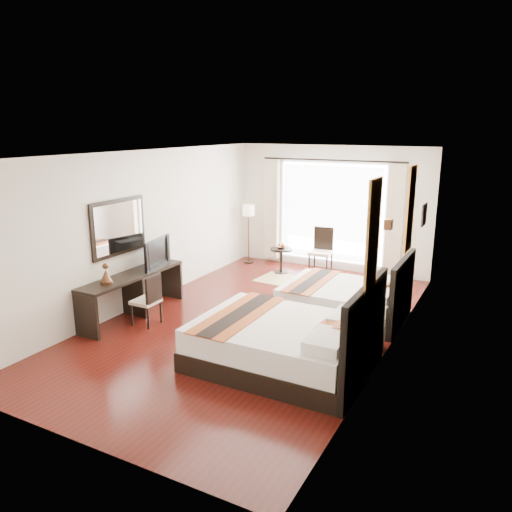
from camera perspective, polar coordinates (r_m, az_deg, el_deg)
The scene contains 29 objects.
floor at distance 8.47m, azimuth -0.31°, elevation -7.63°, with size 4.50×7.50×0.01m, color #3B100A.
ceiling at distance 7.85m, azimuth -0.33°, elevation 11.60°, with size 4.50×7.50×0.02m, color white.
wall_headboard at distance 7.29m, azimuth 15.43°, elevation -0.25°, with size 0.01×7.50×2.80m, color silver.
wall_desk at distance 9.29m, azimuth -12.63°, elevation 3.09°, with size 0.01×7.50×2.80m, color silver.
wall_window at distance 11.42m, azimuth 8.63°, elevation 5.39°, with size 4.50×0.01×2.80m, color silver.
wall_entry at distance 5.20m, azimuth -20.36°, elevation -6.69°, with size 4.50×0.01×2.80m, color silver.
window_glass at distance 11.43m, azimuth 8.58°, elevation 4.89°, with size 2.40×0.02×2.20m, color white.
sheer_curtain at distance 11.37m, azimuth 8.48°, elevation 4.84°, with size 2.30×0.02×2.10m, color white.
drape_left at distance 11.89m, azimuth 1.79°, elevation 5.33°, with size 0.35×0.14×2.35m, color #C6B199.
drape_right at distance 10.95m, azimuth 15.58°, elevation 3.98°, with size 0.35×0.14×2.35m, color #C6B199.
art_panel_near at distance 6.07m, azimuth 13.21°, elevation 2.29°, with size 0.03×0.50×1.35m, color #8D3D14.
art_panel_far at distance 8.18m, azimuth 17.22°, elevation 5.15°, with size 0.03×0.50×1.35m, color #8D3D14.
wall_sconce at distance 6.99m, azimuth 14.90°, elevation 3.53°, with size 0.10×0.14×0.14m, color #472A19.
mirror_frame at distance 8.75m, azimuth -15.45°, elevation 3.20°, with size 0.04×1.25×0.95m, color black.
mirror_glass at distance 8.73m, azimuth -15.33°, elevation 3.19°, with size 0.01×1.12×0.82m, color white.
bed_near at distance 6.92m, azimuth 3.50°, elevation -9.83°, with size 2.35×1.83×1.33m.
bed_far at distance 8.80m, azimuth 10.34°, elevation -4.89°, with size 2.04×1.59×1.15m.
nightstand at distance 7.53m, azimuth 12.68°, elevation -9.04°, with size 0.39×0.48×0.46m, color black.
table_lamp at distance 7.42m, azimuth 13.02°, elevation -5.01°, with size 0.24×0.24×0.38m.
vase at distance 7.29m, azimuth 12.66°, elevation -7.00°, with size 0.12×0.12×0.12m, color black.
console_desk at distance 8.90m, azimuth -13.85°, elevation -4.33°, with size 0.50×2.20×0.76m, color black.
television at distance 9.10m, azimuth -11.72°, elevation 0.41°, with size 0.90×0.12×0.52m, color black.
bronze_figurine at distance 8.33m, azimuth -16.77°, elevation -2.05°, with size 0.20×0.20×0.29m, color #472A19, non-canonical shape.
desk_chair at distance 8.51m, azimuth -12.34°, elevation -5.97°, with size 0.40×0.40×0.86m.
floor_lamp at distance 11.81m, azimuth -0.87°, elevation 4.77°, with size 0.28×0.28×1.40m.
side_table at distance 11.15m, azimuth 2.89°, elevation -0.55°, with size 0.49×0.49×0.57m, color black.
fruit_bowl at distance 11.08m, azimuth 2.86°, elevation 1.00°, with size 0.19×0.19×0.05m, color #4E311B.
window_chair at distance 11.25m, azimuth 7.41°, elevation -0.39°, with size 0.51×0.51×1.02m.
jute_rug at distance 10.70m, azimuth 3.53°, elevation -2.79°, with size 1.23×0.83×0.01m, color tan.
Camera 1 is at (3.70, -6.91, 3.21)m, focal length 35.00 mm.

